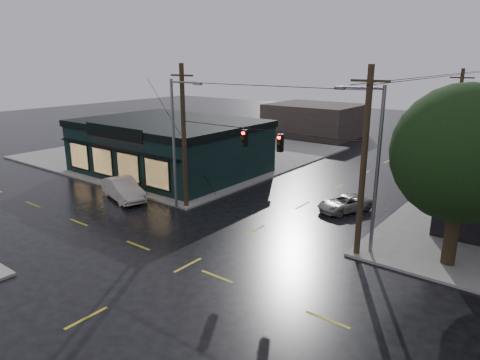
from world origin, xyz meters
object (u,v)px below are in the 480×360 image
Objects in this scene: corner_tree at (463,154)px; utility_pole_nw at (186,207)px; suv_silver at (345,203)px; sedan_cream at (123,189)px; utility_pole_ne at (356,255)px.

corner_tree is 18.32m from utility_pole_nw.
corner_tree is 10.54m from suv_silver.
sedan_cream is (-22.37, -3.31, -5.12)m from corner_tree.
utility_pole_nw is 2.50× the size of suv_silver.
corner_tree reaches higher than suv_silver.
utility_pole_nw is at bearing -56.19° from sedan_cream.
utility_pole_nw is 11.36m from suv_silver.
suv_silver is (-7.81, 4.61, -5.38)m from corner_tree.
suv_silver is at bearing 119.47° from utility_pole_ne.
corner_tree is at bearing 5.66° from utility_pole_nw.
utility_pole_ne is 2.02× the size of sedan_cream.
utility_pole_nw reaches higher than sedan_cream.
utility_pole_nw is at bearing -122.08° from suv_silver.
utility_pole_ne is at bearing -68.47° from sedan_cream.
utility_pole_nw reaches higher than suv_silver.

